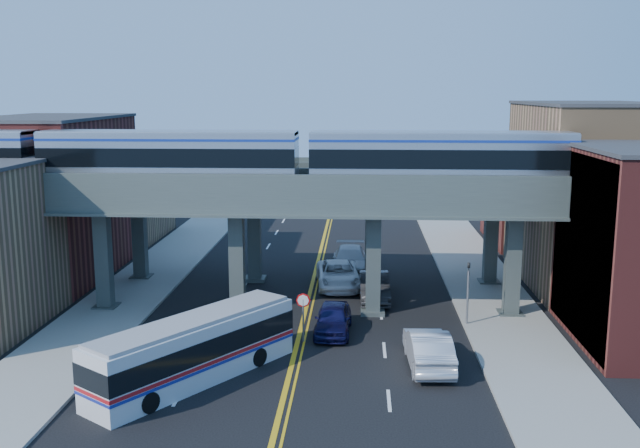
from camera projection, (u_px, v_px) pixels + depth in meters
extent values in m
plane|color=black|center=(292.00, 363.00, 34.34)|extent=(120.00, 120.00, 0.00)
cube|color=gray|center=(125.00, 298.00, 44.78)|extent=(5.00, 70.00, 0.16)
cube|color=gray|center=(495.00, 304.00, 43.50)|extent=(5.00, 70.00, 0.16)
cube|color=maroon|center=(51.00, 198.00, 50.06)|extent=(8.00, 14.00, 11.00)
cube|color=#9F7952|center=(115.00, 193.00, 63.09)|extent=(8.00, 10.00, 8.00)
cube|color=#9F7952|center=(588.00, 195.00, 47.91)|extent=(8.00, 14.00, 12.00)
cube|color=maroon|center=(539.00, 191.00, 60.95)|extent=(8.00, 10.00, 9.00)
cube|color=teal|center=(581.00, 252.00, 36.59)|extent=(0.10, 9.50, 9.50)
cube|color=#414B48|center=(104.00, 260.00, 42.31)|extent=(0.85, 0.85, 6.00)
cube|color=#414B48|center=(237.00, 262.00, 41.86)|extent=(0.85, 0.85, 6.00)
cube|color=#414B48|center=(373.00, 264.00, 41.42)|extent=(0.85, 0.85, 6.00)
cube|color=#414B48|center=(512.00, 266.00, 40.98)|extent=(0.85, 0.85, 6.00)
cube|color=#49544E|center=(305.00, 201.00, 40.96)|extent=(52.00, 3.60, 1.40)
cube|color=#414B48|center=(140.00, 237.00, 49.18)|extent=(0.85, 0.85, 6.00)
cube|color=#414B48|center=(254.00, 238.00, 48.73)|extent=(0.85, 0.85, 6.00)
cube|color=#414B48|center=(372.00, 239.00, 48.29)|extent=(0.85, 0.85, 6.00)
cube|color=#414B48|center=(491.00, 241.00, 47.85)|extent=(0.85, 0.85, 6.00)
cube|color=#49544E|center=(313.00, 185.00, 47.83)|extent=(52.00, 3.60, 1.40)
cube|color=black|center=(92.00, 185.00, 41.50)|extent=(2.12, 2.12, 0.24)
cube|color=black|center=(251.00, 186.00, 40.98)|extent=(2.12, 2.12, 0.24)
cube|color=silver|center=(170.00, 157.00, 40.93)|extent=(14.61, 2.79, 3.08)
cube|color=black|center=(170.00, 154.00, 40.91)|extent=(14.63, 2.85, 1.06)
cube|color=black|center=(357.00, 187.00, 40.64)|extent=(2.12, 2.12, 0.24)
cube|color=black|center=(523.00, 188.00, 40.12)|extent=(2.12, 2.12, 0.24)
cube|color=silver|center=(440.00, 158.00, 40.08)|extent=(14.61, 2.79, 3.08)
cube|color=black|center=(440.00, 156.00, 40.05)|extent=(14.63, 2.85, 1.06)
cylinder|color=slate|center=(303.00, 321.00, 37.06)|extent=(0.09, 0.09, 2.30)
cylinder|color=red|center=(303.00, 300.00, 36.86)|extent=(0.76, 0.04, 0.76)
cylinder|color=slate|center=(468.00, 299.00, 39.43)|extent=(0.12, 0.12, 3.20)
imported|color=black|center=(469.00, 263.00, 39.05)|extent=(0.15, 0.18, 0.90)
cube|color=silver|center=(195.00, 351.00, 32.09)|extent=(8.12, 10.09, 2.77)
cube|color=black|center=(195.00, 343.00, 32.03)|extent=(8.19, 10.16, 0.94)
cube|color=#B21419|center=(195.00, 356.00, 32.14)|extent=(8.18, 10.15, 0.16)
cylinder|color=black|center=(133.00, 395.00, 29.63)|extent=(2.49, 2.13, 0.89)
cylinder|color=black|center=(242.00, 352.00, 34.57)|extent=(2.49, 2.13, 0.89)
imported|color=#11103D|center=(333.00, 319.00, 38.46)|extent=(2.04, 4.74, 1.59)
imported|color=#2F2F31|center=(374.00, 287.00, 44.51)|extent=(1.96, 5.21, 1.70)
imported|color=white|center=(338.00, 275.00, 47.54)|extent=(3.35, 6.25, 1.67)
imported|color=#B2B2B7|center=(350.00, 260.00, 51.53)|extent=(2.53, 6.13, 1.77)
imported|color=silver|center=(428.00, 348.00, 33.78)|extent=(2.16, 5.50, 1.78)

